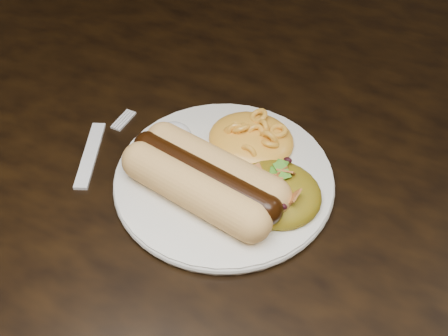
% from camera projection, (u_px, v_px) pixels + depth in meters
% --- Properties ---
extents(table, '(1.60, 0.90, 0.75)m').
position_uv_depth(table, '(318.00, 206.00, 0.65)').
color(table, black).
rests_on(table, floor).
extents(plate, '(0.30, 0.30, 0.01)m').
position_uv_depth(plate, '(224.00, 178.00, 0.55)').
color(plate, white).
rests_on(plate, table).
extents(hotdog, '(0.15, 0.09, 0.04)m').
position_uv_depth(hotdog, '(204.00, 178.00, 0.52)').
color(hotdog, '#FFC367').
rests_on(hotdog, plate).
extents(mac_and_cheese, '(0.11, 0.10, 0.04)m').
position_uv_depth(mac_and_cheese, '(252.00, 130.00, 0.57)').
color(mac_and_cheese, orange).
rests_on(mac_and_cheese, plate).
extents(sour_cream, '(0.05, 0.05, 0.03)m').
position_uv_depth(sour_cream, '(172.00, 134.00, 0.57)').
color(sour_cream, white).
rests_on(sour_cream, plate).
extents(taco_salad, '(0.09, 0.09, 0.04)m').
position_uv_depth(taco_salad, '(277.00, 188.00, 0.52)').
color(taco_salad, '#C06E02').
rests_on(taco_salad, plate).
extents(fork, '(0.07, 0.12, 0.00)m').
position_uv_depth(fork, '(90.00, 155.00, 0.58)').
color(fork, white).
rests_on(fork, table).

